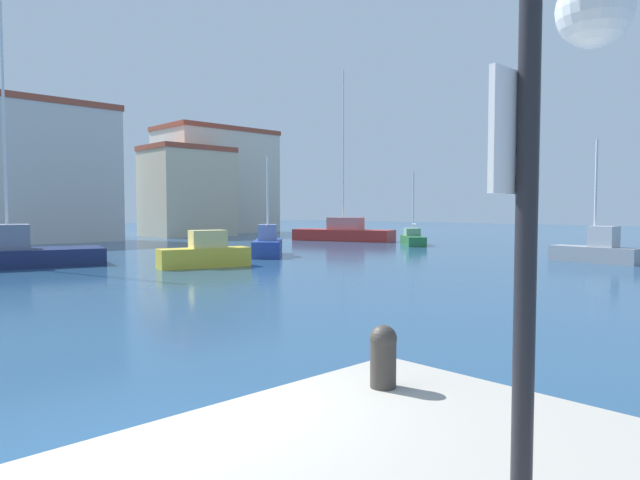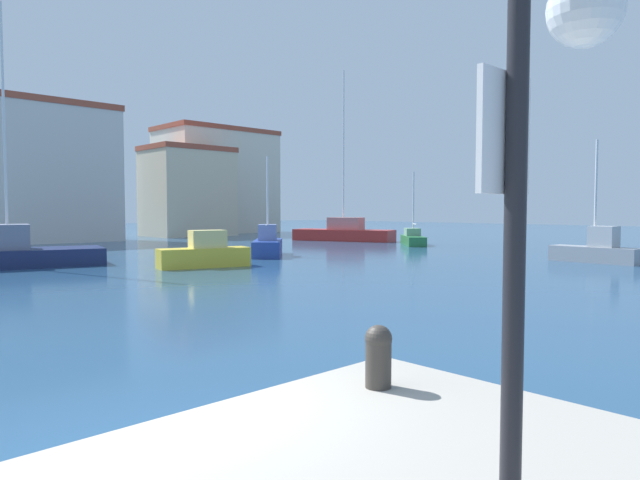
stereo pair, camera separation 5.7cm
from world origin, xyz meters
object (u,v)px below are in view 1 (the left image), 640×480
(sailboat_blue_near_pier, at_px, (268,245))
(motorboat_yellow_inner_mooring, at_px, (205,254))
(sailboat_grey_center_channel, at_px, (596,250))
(lamppost, at_px, (530,6))
(sailboat_red_outer_mooring, at_px, (344,232))
(sailboat_green_distant_east, at_px, (413,238))
(sailboat_navy_distant_north, at_px, (3,252))
(mooring_bollard, at_px, (383,354))

(sailboat_blue_near_pier, bearing_deg, motorboat_yellow_inner_mooring, -153.59)
(sailboat_grey_center_channel, relative_size, sailboat_blue_near_pier, 1.08)
(lamppost, distance_m, motorboat_yellow_inner_mooring, 24.28)
(motorboat_yellow_inner_mooring, height_order, sailboat_blue_near_pier, sailboat_blue_near_pier)
(sailboat_grey_center_channel, relative_size, motorboat_yellow_inner_mooring, 1.42)
(sailboat_red_outer_mooring, bearing_deg, lamppost, -134.97)
(sailboat_green_distant_east, bearing_deg, sailboat_grey_center_channel, -107.16)
(sailboat_navy_distant_north, distance_m, sailboat_green_distant_east, 27.00)
(sailboat_navy_distant_north, relative_size, sailboat_grey_center_channel, 1.96)
(mooring_bollard, distance_m, sailboat_blue_near_pier, 27.01)
(sailboat_green_distant_east, distance_m, sailboat_blue_near_pier, 14.01)
(motorboat_yellow_inner_mooring, xyz_separation_m, sailboat_blue_near_pier, (6.06, 3.01, 0.01))
(sailboat_navy_distant_north, height_order, sailboat_red_outer_mooring, sailboat_red_outer_mooring)
(sailboat_red_outer_mooring, bearing_deg, mooring_bollard, -135.50)
(sailboat_grey_center_channel, bearing_deg, sailboat_red_outer_mooring, 77.75)
(motorboat_yellow_inner_mooring, height_order, sailboat_red_outer_mooring, sailboat_red_outer_mooring)
(sailboat_grey_center_channel, bearing_deg, mooring_bollard, -163.89)
(sailboat_grey_center_channel, height_order, motorboat_yellow_inner_mooring, sailboat_grey_center_channel)
(mooring_bollard, bearing_deg, sailboat_blue_near_pier, 54.08)
(lamppost, xyz_separation_m, sailboat_green_distant_east, (31.60, 24.45, -3.07))
(sailboat_green_distant_east, distance_m, sailboat_red_outer_mooring, 7.44)
(lamppost, height_order, mooring_bollard, lamppost)
(sailboat_green_distant_east, bearing_deg, sailboat_blue_near_pier, -178.86)
(mooring_bollard, xyz_separation_m, sailboat_green_distant_east, (29.85, 22.15, -0.75))
(sailboat_red_outer_mooring, bearing_deg, sailboat_navy_distant_north, -170.70)
(sailboat_green_distant_east, bearing_deg, mooring_bollard, -143.43)
(sailboat_green_distant_east, bearing_deg, sailboat_red_outer_mooring, 88.07)
(sailboat_grey_center_channel, bearing_deg, sailboat_blue_near_pier, 122.88)
(sailboat_navy_distant_north, bearing_deg, sailboat_red_outer_mooring, 9.30)
(motorboat_yellow_inner_mooring, distance_m, sailboat_blue_near_pier, 6.77)
(sailboat_navy_distant_north, bearing_deg, sailboat_green_distant_east, -6.37)
(sailboat_red_outer_mooring, bearing_deg, sailboat_blue_near_pier, -151.58)
(sailboat_navy_distant_north, bearing_deg, motorboat_yellow_inner_mooring, -42.90)
(sailboat_navy_distant_north, bearing_deg, lamppost, -99.85)
(sailboat_grey_center_channel, xyz_separation_m, sailboat_green_distant_east, (4.59, 14.85, -0.15))
(motorboat_yellow_inner_mooring, bearing_deg, mooring_bollard, -117.41)
(sailboat_green_distant_east, bearing_deg, sailboat_navy_distant_north, 173.63)
(mooring_bollard, bearing_deg, sailboat_red_outer_mooring, 44.50)
(mooring_bollard, distance_m, sailboat_red_outer_mooring, 42.21)
(sailboat_grey_center_channel, relative_size, sailboat_red_outer_mooring, 0.43)
(sailboat_green_distant_east, bearing_deg, lamppost, -142.27)
(sailboat_navy_distant_north, height_order, motorboat_yellow_inner_mooring, sailboat_navy_distant_north)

